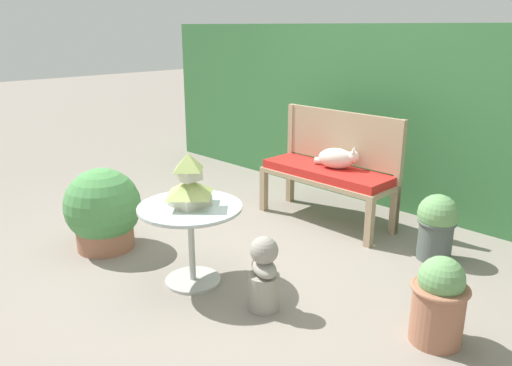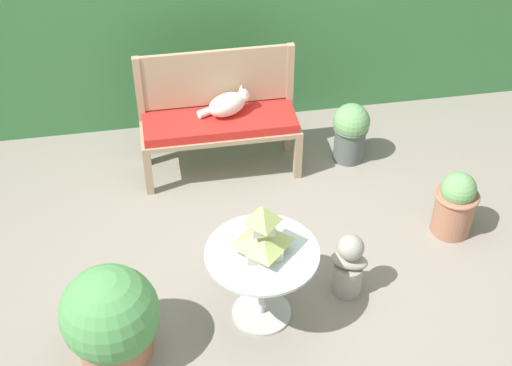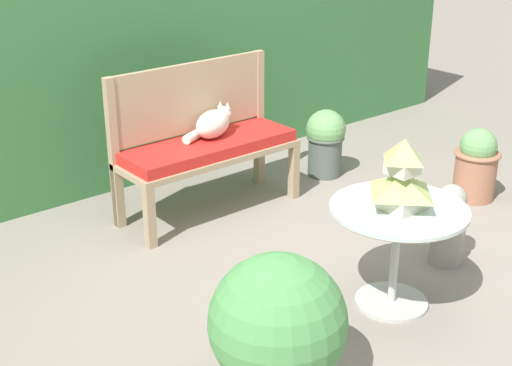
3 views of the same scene
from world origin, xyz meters
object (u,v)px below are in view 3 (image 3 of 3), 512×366
Objects in this scene: potted_plant_path_edge at (325,141)px; garden_bust at (449,225)px; potted_plant_bench_left at (476,164)px; pagoda_birdhouse at (402,179)px; potted_plant_bench_right at (277,331)px; patio_table at (397,228)px; cat at (213,123)px; garden_bench at (209,152)px.

garden_bust is at bearing -106.25° from potted_plant_path_edge.
potted_plant_bench_left is at bearing 52.62° from garden_bust.
pagoda_birdhouse is at bearing -123.49° from potted_plant_path_edge.
potted_plant_bench_right is 1.27× the size of potted_plant_path_edge.
potted_plant_bench_left is at bearing 15.82° from potted_plant_bench_right.
pagoda_birdhouse reaches higher than garden_bust.
patio_table reaches higher than garden_bust.
cat reaches higher than potted_plant_path_edge.
patio_table is 1.94× the size of pagoda_birdhouse.
cat is 0.83× the size of potted_plant_bench_left.
potted_plant_bench_right is (-0.98, -1.79, -0.29)m from cat.
potted_plant_bench_right is at bearing -139.26° from potted_plant_path_edge.
potted_plant_bench_right is 2.60m from potted_plant_bench_left.
potted_plant_bench_left is (1.52, -1.08, -0.35)m from cat.
cat is (0.07, 0.05, 0.17)m from garden_bench.
pagoda_birdhouse reaches higher than patio_table.
patio_table is at bearing -114.09° from cat.
potted_plant_bench_right is at bearing -142.03° from cat.
potted_plant_bench_right is at bearing -170.96° from pagoda_birdhouse.
potted_plant_bench_right is (-1.57, -0.25, 0.08)m from garden_bust.
cat is at bearing 144.68° from potted_plant_bench_left.
garden_bust is at bearing -92.40° from cat.
cat is 1.68m from garden_bust.
pagoda_birdhouse reaches higher than garden_bench.
potted_plant_bench_right is 2.63m from potted_plant_path_edge.
patio_table reaches higher than garden_bench.
pagoda_birdhouse is at bearing -88.14° from garden_bench.
potted_plant_bench_left is 1.00× the size of potted_plant_path_edge.
cat reaches higher than garden_bench.
garden_bust is at bearing 9.44° from pagoda_birdhouse.
patio_table reaches higher than potted_plant_bench_left.
potted_plant_bench_left is at bearing -63.13° from potted_plant_path_edge.
garden_bench is at bearing 91.86° from pagoda_birdhouse.
cat is 0.83× the size of potted_plant_path_edge.
pagoda_birdhouse is 1.05m from potted_plant_bench_right.
cat is at bearing 34.60° from garden_bench.
potted_plant_path_edge reaches higher than garden_bench.
potted_plant_path_edge is at bearing -1.10° from garden_bench.
cat is at bearing 61.28° from potted_plant_bench_right.
cat is 1.07m from potted_plant_path_edge.
garden_bench is at bearing 178.90° from potted_plant_path_edge.
cat is 0.87× the size of garden_bust.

